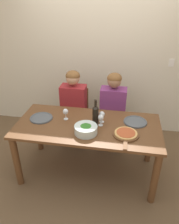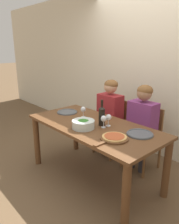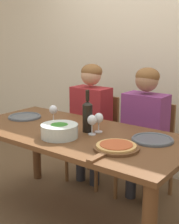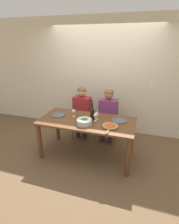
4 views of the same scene
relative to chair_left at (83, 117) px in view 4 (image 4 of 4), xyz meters
The scene contains 15 objects.
ground_plane 0.96m from the chair_left, 65.76° to the right, with size 40.00×40.00×0.00m, color brown.
back_wall 1.06m from the chair_left, 56.05° to the left, with size 10.00×0.06×2.70m.
dining_table 0.85m from the chair_left, 65.76° to the right, with size 1.80×0.85×0.77m.
chair_left is the anchor object (origin of this frame).
chair_right 0.61m from the chair_left, ahead, with size 0.42×0.42×0.88m.
person_woman 0.28m from the chair_left, 90.00° to the right, with size 0.47×0.51×1.23m.
person_man 0.67m from the chair_left, 10.06° to the right, with size 0.47×0.51×1.23m.
wine_bottle 0.92m from the chair_left, 58.66° to the right, with size 0.08×0.08×0.32m.
broccoli_bowl 1.06m from the chair_left, 69.45° to the right, with size 0.27×0.27×0.11m.
dinner_plate_left 0.82m from the chair_left, 111.86° to the right, with size 0.30×0.30×0.02m.
dinner_plate_right 1.14m from the chair_left, 32.87° to the right, with size 0.30×0.30×0.02m.
pizza_on_board 1.25m from the chair_left, 48.06° to the right, with size 0.30×0.44×0.04m.
wine_glass_left 0.78m from the chair_left, 86.76° to the right, with size 0.07×0.07×0.15m.
wine_glass_right 0.92m from the chair_left, 52.74° to the right, with size 0.07×0.07×0.15m.
wine_glass_centre 0.98m from the chair_left, 56.02° to the right, with size 0.07×0.07×0.15m.
Camera 4 is at (0.95, -2.84, 2.15)m, focal length 28.00 mm.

